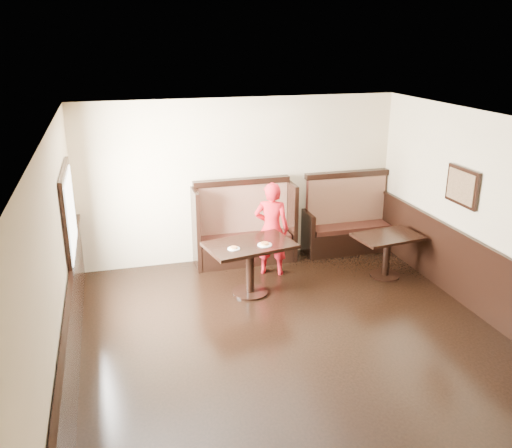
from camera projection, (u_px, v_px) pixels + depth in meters
name	position (u px, v px, depth m)	size (l,w,h in m)	color
ground	(311.00, 363.00, 6.54)	(7.00, 7.00, 0.00)	black
room_shell	(281.00, 306.00, 6.51)	(7.00, 7.00, 7.00)	beige
booth_main	(244.00, 232.00, 9.37)	(1.75, 0.72, 1.45)	black
booth_neighbor	(347.00, 225.00, 9.87)	(1.65, 0.72, 1.45)	black
table_main	(250.00, 255.00, 8.13)	(1.42, 1.04, 0.82)	black
table_neighbor	(387.00, 246.00, 8.75)	(1.11, 0.80, 0.72)	black
child	(272.00, 229.00, 8.78)	(0.57, 0.37, 1.56)	red
pizza_plate_left	(234.00, 248.00, 7.86)	(0.18, 0.18, 0.03)	white
pizza_plate_right	(265.00, 244.00, 8.00)	(0.22, 0.22, 0.04)	white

